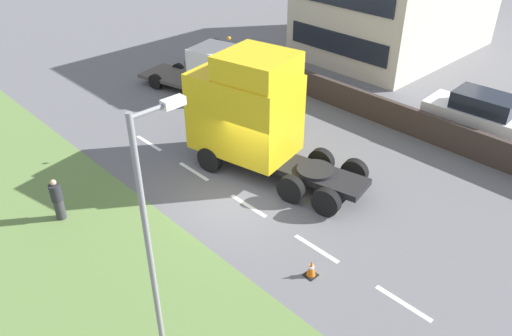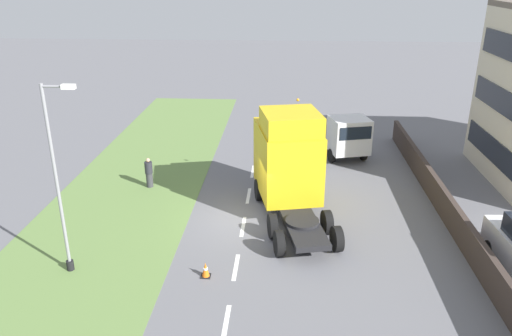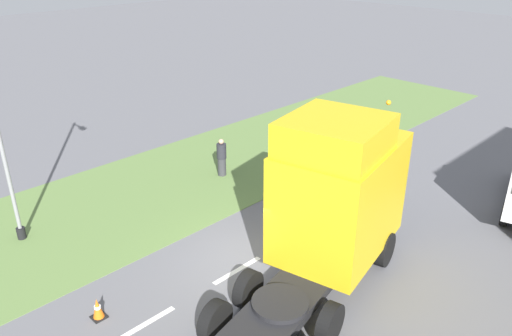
{
  "view_description": "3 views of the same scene",
  "coord_description": "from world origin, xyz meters",
  "px_view_note": "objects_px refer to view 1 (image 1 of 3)",
  "views": [
    {
      "loc": [
        -9.83,
        -11.35,
        10.69
      ],
      "look_at": [
        0.41,
        -0.67,
        1.42
      ],
      "focal_mm": 35.0,
      "sensor_mm": 36.0,
      "label": 1
    },
    {
      "loc": [
        1.74,
        -19.93,
        10.51
      ],
      "look_at": [
        0.49,
        0.52,
        2.29
      ],
      "focal_mm": 35.0,
      "sensor_mm": 36.0,
      "label": 2
    },
    {
      "loc": [
        8.87,
        -8.79,
        8.81
      ],
      "look_at": [
        -1.0,
        1.07,
        2.39
      ],
      "focal_mm": 35.0,
      "sensor_mm": 36.0,
      "label": 3
    }
  ],
  "objects_px": {
    "pedestrian": "(58,200)",
    "traffic_cone_lead": "(311,268)",
    "lamp_post": "(157,273)",
    "flatbed_truck": "(206,69)",
    "parked_car": "(479,117)",
    "lorry_cab": "(250,113)"
  },
  "relations": [
    {
      "from": "lorry_cab",
      "to": "flatbed_truck",
      "type": "distance_m",
      "value": 7.78
    },
    {
      "from": "flatbed_truck",
      "to": "traffic_cone_lead",
      "type": "distance_m",
      "value": 14.26
    },
    {
      "from": "lorry_cab",
      "to": "flatbed_truck",
      "type": "xyz_separation_m",
      "value": [
        3.39,
        6.93,
        -1.03
      ]
    },
    {
      "from": "lorry_cab",
      "to": "lamp_post",
      "type": "height_order",
      "value": "lamp_post"
    },
    {
      "from": "lamp_post",
      "to": "traffic_cone_lead",
      "type": "relative_size",
      "value": 12.19
    },
    {
      "from": "lamp_post",
      "to": "traffic_cone_lead",
      "type": "xyz_separation_m",
      "value": [
        5.02,
        -0.11,
        -3.09
      ]
    },
    {
      "from": "lorry_cab",
      "to": "flatbed_truck",
      "type": "height_order",
      "value": "lorry_cab"
    },
    {
      "from": "parked_car",
      "to": "traffic_cone_lead",
      "type": "bearing_deg",
      "value": -179.75
    },
    {
      "from": "flatbed_truck",
      "to": "pedestrian",
      "type": "height_order",
      "value": "flatbed_truck"
    },
    {
      "from": "traffic_cone_lead",
      "to": "flatbed_truck",
      "type": "bearing_deg",
      "value": 63.42
    },
    {
      "from": "parked_car",
      "to": "traffic_cone_lead",
      "type": "xyz_separation_m",
      "value": [
        -11.84,
        -0.64,
        -0.74
      ]
    },
    {
      "from": "lorry_cab",
      "to": "pedestrian",
      "type": "distance_m",
      "value": 7.56
    },
    {
      "from": "pedestrian",
      "to": "lamp_post",
      "type": "bearing_deg",
      "value": -96.61
    },
    {
      "from": "pedestrian",
      "to": "traffic_cone_lead",
      "type": "distance_m",
      "value": 8.87
    },
    {
      "from": "pedestrian",
      "to": "traffic_cone_lead",
      "type": "xyz_separation_m",
      "value": [
        4.12,
        -7.84,
        -0.49
      ]
    },
    {
      "from": "lorry_cab",
      "to": "traffic_cone_lead",
      "type": "xyz_separation_m",
      "value": [
        -2.97,
        -5.78,
        -2.11
      ]
    },
    {
      "from": "parked_car",
      "to": "lamp_post",
      "type": "height_order",
      "value": "lamp_post"
    },
    {
      "from": "lamp_post",
      "to": "traffic_cone_lead",
      "type": "bearing_deg",
      "value": -1.28
    },
    {
      "from": "lorry_cab",
      "to": "traffic_cone_lead",
      "type": "height_order",
      "value": "lorry_cab"
    },
    {
      "from": "lorry_cab",
      "to": "traffic_cone_lead",
      "type": "distance_m",
      "value": 6.84
    },
    {
      "from": "parked_car",
      "to": "lorry_cab",
      "type": "bearing_deg",
      "value": 147.05
    },
    {
      "from": "lorry_cab",
      "to": "parked_car",
      "type": "xyz_separation_m",
      "value": [
        8.87,
        -5.15,
        -1.37
      ]
    }
  ]
}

